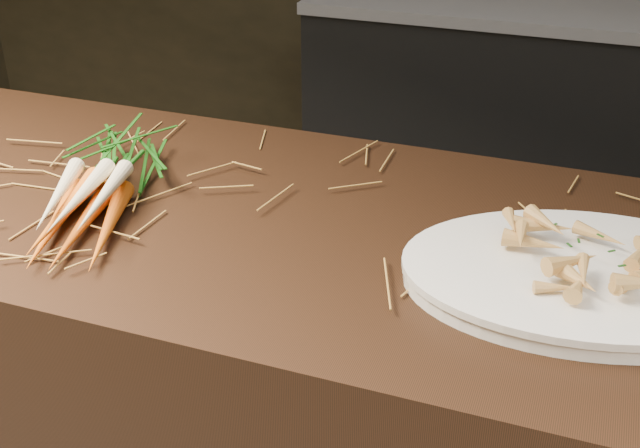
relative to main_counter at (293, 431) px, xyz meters
The scene contains 6 objects.
main_counter is the anchor object (origin of this frame).
back_counter 1.90m from the main_counter, 80.93° to the left, with size 1.82×0.62×0.84m.
straw_bedding 0.46m from the main_counter, 90.00° to the left, with size 1.40×0.60×0.02m, color olive, non-canonical shape.
root_veg_bunch 0.58m from the main_counter, behind, with size 0.27×0.49×0.09m.
serving_platter 0.65m from the main_counter, ahead, with size 0.50×0.33×0.03m, color white, non-canonical shape.
roasted_veg_heap 0.68m from the main_counter, ahead, with size 0.24×0.18×0.06m, color #A97D39, non-canonical shape.
Camera 1 is at (0.43, -0.73, 1.50)m, focal length 45.00 mm.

